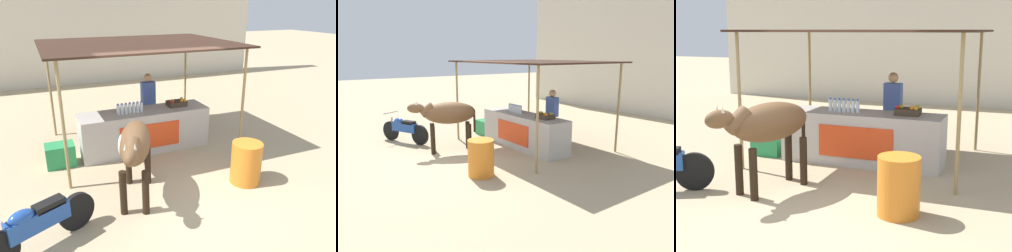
% 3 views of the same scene
% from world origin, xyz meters
% --- Properties ---
extents(ground_plane, '(60.00, 60.00, 0.00)m').
position_xyz_m(ground_plane, '(0.00, 0.00, 0.00)').
color(ground_plane, tan).
extents(building_wall_far, '(16.00, 0.50, 5.90)m').
position_xyz_m(building_wall_far, '(0.00, 9.80, 2.95)').
color(building_wall_far, beige).
rests_on(building_wall_far, ground).
extents(stall_counter, '(3.00, 0.82, 0.96)m').
position_xyz_m(stall_counter, '(0.00, 2.20, 0.48)').
color(stall_counter, '#B2ADA8').
rests_on(stall_counter, ground).
extents(stall_awning, '(4.20, 3.20, 2.46)m').
position_xyz_m(stall_awning, '(0.00, 2.50, 2.36)').
color(stall_awning, '#382319').
rests_on(stall_awning, ground).
extents(water_bottle_row, '(0.61, 0.07, 0.25)m').
position_xyz_m(water_bottle_row, '(-0.35, 2.15, 1.07)').
color(water_bottle_row, silver).
rests_on(water_bottle_row, stall_counter).
extents(fruit_crate, '(0.44, 0.32, 0.18)m').
position_xyz_m(fruit_crate, '(0.84, 2.24, 1.03)').
color(fruit_crate, '#3F3326').
rests_on(fruit_crate, stall_counter).
extents(vendor_behind_counter, '(0.34, 0.22, 1.65)m').
position_xyz_m(vendor_behind_counter, '(0.37, 2.95, 0.85)').
color(vendor_behind_counter, '#383842').
rests_on(vendor_behind_counter, ground).
extents(cooler_box, '(0.60, 0.44, 0.48)m').
position_xyz_m(cooler_box, '(-1.94, 2.10, 0.24)').
color(cooler_box, '#268C4C').
rests_on(cooler_box, ground).
extents(water_barrel, '(0.58, 0.58, 0.82)m').
position_xyz_m(water_barrel, '(1.28, -0.03, 0.41)').
color(water_barrel, orange).
rests_on(water_barrel, ground).
extents(cow, '(1.01, 1.82, 1.44)m').
position_xyz_m(cow, '(-0.85, 0.22, 1.03)').
color(cow, brown).
rests_on(cow, ground).
extents(motorcycle_parked, '(1.65, 0.93, 0.90)m').
position_xyz_m(motorcycle_parked, '(-2.49, -0.46, 0.43)').
color(motorcycle_parked, black).
rests_on(motorcycle_parked, ground).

